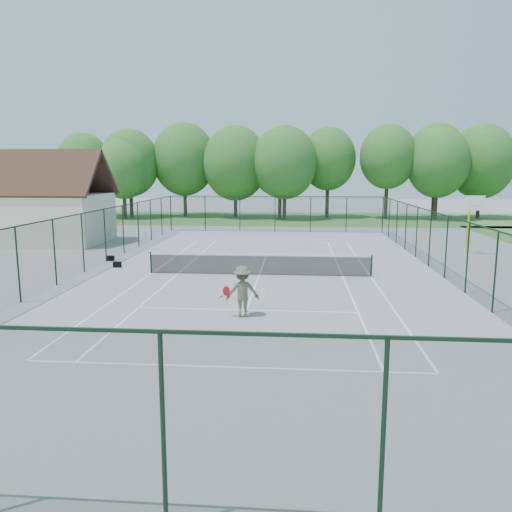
% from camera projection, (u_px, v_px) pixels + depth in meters
% --- Properties ---
extents(ground, '(140.00, 140.00, 0.00)m').
position_uv_depth(ground, '(259.00, 275.00, 24.86)').
color(ground, gray).
rests_on(ground, ground).
extents(grass_far, '(80.00, 16.00, 0.01)m').
position_uv_depth(grass_far, '(280.00, 218.00, 54.33)').
color(grass_far, '#4B7A37').
rests_on(grass_far, ground).
extents(court_lines, '(11.05, 23.85, 0.01)m').
position_uv_depth(court_lines, '(259.00, 275.00, 24.86)').
color(court_lines, white).
rests_on(court_lines, ground).
extents(tennis_net, '(11.08, 0.08, 1.10)m').
position_uv_depth(tennis_net, '(259.00, 264.00, 24.76)').
color(tennis_net, black).
rests_on(tennis_net, ground).
extents(fence_enclosure, '(18.05, 36.05, 3.02)m').
position_uv_depth(fence_enclosure, '(259.00, 244.00, 24.60)').
color(fence_enclosure, '#193522').
rests_on(fence_enclosure, ground).
extents(utility_building, '(8.60, 6.27, 6.63)m').
position_uv_depth(utility_building, '(46.00, 199.00, 35.43)').
color(utility_building, '#EEE5C3').
rests_on(utility_building, ground).
extents(tree_line_far, '(39.40, 6.40, 9.70)m').
position_uv_depth(tree_line_far, '(280.00, 163.00, 53.32)').
color(tree_line_far, '#442F22').
rests_on(tree_line_far, ground).
extents(basketball_goal, '(1.20, 1.43, 3.65)m').
position_uv_depth(basketball_goal, '(472.00, 213.00, 30.67)').
color(basketball_goal, yellow).
rests_on(basketball_goal, ground).
extents(sports_bag_a, '(0.41, 0.29, 0.30)m').
position_uv_depth(sports_bag_a, '(111.00, 258.00, 28.77)').
color(sports_bag_a, black).
rests_on(sports_bag_a, ground).
extents(sports_bag_b, '(0.42, 0.28, 0.31)m').
position_uv_depth(sports_bag_b, '(117.00, 264.00, 26.80)').
color(sports_bag_b, black).
rests_on(sports_bag_b, ground).
extents(tennis_player, '(1.79, 0.93, 1.84)m').
position_uv_depth(tennis_player, '(242.00, 291.00, 17.62)').
color(tennis_player, '#575A42').
rests_on(tennis_player, ground).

